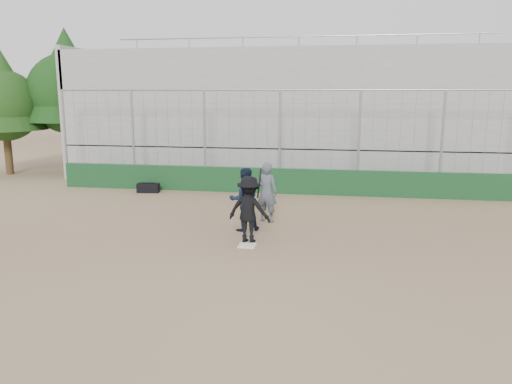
% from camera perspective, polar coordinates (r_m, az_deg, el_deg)
% --- Properties ---
extents(ground, '(90.00, 90.00, 0.00)m').
position_cam_1_polar(ground, '(13.00, -1.02, -6.18)').
color(ground, brown).
rests_on(ground, ground).
extents(home_plate, '(0.44, 0.44, 0.02)m').
position_cam_1_polar(home_plate, '(12.99, -1.02, -6.12)').
color(home_plate, white).
rests_on(home_plate, ground).
extents(backstop, '(18.10, 0.25, 4.04)m').
position_cam_1_polar(backstop, '(19.54, 2.71, 2.62)').
color(backstop, '#12381A').
rests_on(backstop, ground).
extents(bleachers, '(20.25, 6.70, 6.98)m').
position_cam_1_polar(bleachers, '(24.26, 4.16, 8.95)').
color(bleachers, gray).
rests_on(bleachers, ground).
extents(tree_left, '(4.48, 4.48, 7.00)m').
position_cam_1_polar(tree_left, '(26.72, -20.74, 11.62)').
color(tree_left, '#342113').
rests_on(tree_left, ground).
extents(tree_right, '(3.84, 3.84, 6.00)m').
position_cam_1_polar(tree_right, '(26.82, -26.96, 9.79)').
color(tree_right, '#382714').
rests_on(tree_right, ground).
extents(batter_at_plate, '(1.24, 0.86, 1.91)m').
position_cam_1_polar(batter_at_plate, '(13.14, -0.80, -1.99)').
color(batter_at_plate, black).
rests_on(batter_at_plate, ground).
extents(catcher_crouched, '(1.09, 0.99, 1.22)m').
position_cam_1_polar(catcher_crouched, '(14.25, -1.31, -2.07)').
color(catcher_crouched, black).
rests_on(catcher_crouched, ground).
extents(umpire, '(0.78, 0.63, 1.66)m').
position_cam_1_polar(umpire, '(15.21, 1.25, -0.36)').
color(umpire, '#4A505E').
rests_on(umpire, ground).
extents(equipment_bag, '(0.89, 0.44, 0.41)m').
position_cam_1_polar(equipment_bag, '(20.27, -12.21, 0.47)').
color(equipment_bag, black).
rests_on(equipment_bag, ground).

